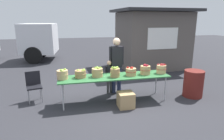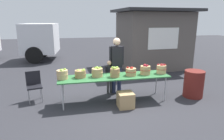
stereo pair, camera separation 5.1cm
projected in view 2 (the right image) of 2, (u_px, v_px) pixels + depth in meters
name	position (u px, v px, depth m)	size (l,w,h in m)	color
ground_plane	(114.00, 101.00, 5.74)	(40.00, 40.00, 0.00)	#2D2D33
market_table	(114.00, 77.00, 5.56)	(3.10, 0.76, 0.75)	#2D6B38
apple_basket_green_0	(62.00, 74.00, 5.26)	(0.31, 0.31, 0.29)	tan
apple_basket_green_1	(80.00, 74.00, 5.40)	(0.32, 0.32, 0.25)	#A87F51
apple_basket_green_2	(97.00, 72.00, 5.48)	(0.32, 0.32, 0.27)	tan
apple_basket_green_3	(115.00, 72.00, 5.45)	(0.28, 0.28, 0.30)	#A87F51
apple_basket_red_0	(131.00, 72.00, 5.59)	(0.31, 0.31, 0.26)	tan
apple_basket_red_1	(145.00, 70.00, 5.70)	(0.31, 0.31, 0.30)	tan
apple_basket_red_2	(161.00, 69.00, 5.80)	(0.29, 0.29, 0.30)	tan
vendor_adult	(117.00, 61.00, 6.15)	(0.46, 0.24, 1.75)	#262D4C
child_customer	(109.00, 74.00, 6.17)	(0.27, 0.20, 1.06)	#3F3F3F
food_kiosk	(153.00, 39.00, 9.53)	(3.63, 3.06, 2.74)	#59514C
folding_chair	(34.00, 84.00, 5.65)	(0.48, 0.48, 0.86)	black
trash_barrel	(194.00, 84.00, 5.97)	(0.58, 0.58, 0.81)	maroon
produce_crate	(126.00, 100.00, 5.30)	(0.41, 0.41, 0.41)	tan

